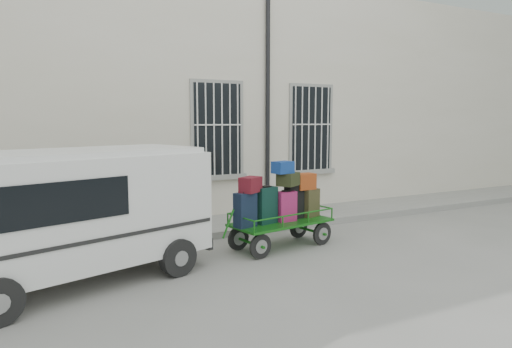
{
  "coord_description": "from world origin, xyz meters",
  "views": [
    {
      "loc": [
        -4.59,
        -7.28,
        2.47
      ],
      "look_at": [
        -0.36,
        1.0,
        1.37
      ],
      "focal_mm": 32.0,
      "sensor_mm": 36.0,
      "label": 1
    }
  ],
  "objects": [
    {
      "name": "ground",
      "position": [
        0.0,
        0.0,
        0.0
      ],
      "size": [
        80.0,
        80.0,
        0.0
      ],
      "primitive_type": "plane",
      "color": "slate",
      "rests_on": "ground"
    },
    {
      "name": "building",
      "position": [
        0.0,
        5.5,
        3.0
      ],
      "size": [
        24.0,
        5.15,
        6.0
      ],
      "color": "beige",
      "rests_on": "ground"
    },
    {
      "name": "sidewalk",
      "position": [
        0.0,
        2.2,
        0.07
      ],
      "size": [
        24.0,
        1.7,
        0.15
      ],
      "primitive_type": "cube",
      "color": "gray",
      "rests_on": "ground"
    },
    {
      "name": "luggage_cart",
      "position": [
        -0.23,
        0.22,
        0.82
      ],
      "size": [
        2.41,
        1.24,
        1.69
      ],
      "rotation": [
        0.0,
        0.0,
        0.17
      ],
      "color": "black",
      "rests_on": "ground"
    },
    {
      "name": "van",
      "position": [
        -3.98,
        -0.04,
        1.16
      ],
      "size": [
        4.32,
        2.77,
        2.03
      ],
      "rotation": [
        0.0,
        0.0,
        0.29
      ],
      "color": "silver",
      "rests_on": "ground"
    }
  ]
}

